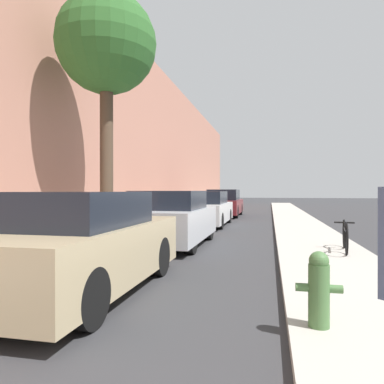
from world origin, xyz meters
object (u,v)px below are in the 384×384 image
object	(u,v)px
parked_car_silver	(171,219)
parked_car_maroon	(224,204)
fire_hydrant	(319,288)
parked_car_champagne	(78,244)
street_tree_near	(106,47)
bicycle	(345,236)
parked_car_white	(207,209)

from	to	relation	value
parked_car_silver	parked_car_maroon	xyz separation A→B (m)	(0.04, 11.10, 0.02)
fire_hydrant	parked_car_silver	bearing A→B (deg)	119.18
parked_car_champagne	street_tree_near	size ratio (longest dim) A/B	0.63
parked_car_champagne	parked_car_silver	size ratio (longest dim) A/B	0.99
parked_car_maroon	bicycle	world-z (taller)	parked_car_maroon
parked_car_maroon	street_tree_near	bearing A→B (deg)	-96.84
parked_car_white	street_tree_near	world-z (taller)	street_tree_near
street_tree_near	fire_hydrant	bearing A→B (deg)	-45.36
parked_car_champagne	parked_car_silver	bearing A→B (deg)	88.94
parked_car_silver	fire_hydrant	xyz separation A→B (m)	(3.08, -5.51, -0.20)
parked_car_white	street_tree_near	size ratio (longest dim) A/B	0.73
parked_car_champagne	street_tree_near	bearing A→B (deg)	110.07
parked_car_silver	parked_car_maroon	bearing A→B (deg)	89.80
parked_car_champagne	bicycle	size ratio (longest dim) A/B	2.40
parked_car_white	parked_car_silver	bearing A→B (deg)	-89.98
parked_car_silver	street_tree_near	distance (m)	4.70
parked_car_white	street_tree_near	distance (m)	7.99
street_tree_near	parked_car_maroon	bearing A→B (deg)	83.16
parked_car_silver	street_tree_near	world-z (taller)	street_tree_near
parked_car_white	parked_car_maroon	bearing A→B (deg)	89.59
parked_car_maroon	parked_car_champagne	bearing A→B (deg)	-90.45
parked_car_champagne	bicycle	xyz separation A→B (m)	(4.33, 3.82, -0.23)
parked_car_champagne	parked_car_white	size ratio (longest dim) A/B	0.86
parked_car_white	fire_hydrant	world-z (taller)	parked_car_white
parked_car_silver	bicycle	xyz separation A→B (m)	(4.24, -0.78, -0.24)
parked_car_champagne	street_tree_near	distance (m)	5.85
parked_car_maroon	bicycle	bearing A→B (deg)	-70.50
street_tree_near	fire_hydrant	distance (m)	7.86
parked_car_silver	parked_car_maroon	size ratio (longest dim) A/B	0.87
parked_car_maroon	street_tree_near	world-z (taller)	street_tree_near
parked_car_champagne	street_tree_near	xyz separation A→B (m)	(-1.33, 3.63, 4.39)
bicycle	fire_hydrant	bearing A→B (deg)	-95.86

